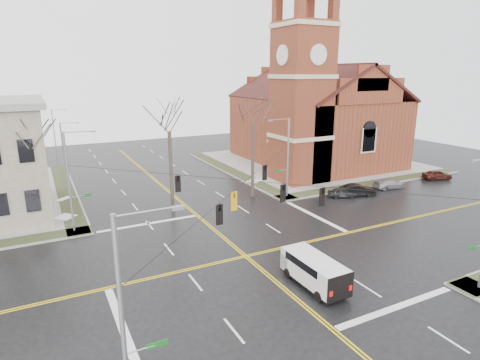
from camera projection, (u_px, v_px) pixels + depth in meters
name	position (u px, v px, depth m)	size (l,w,h in m)	color
ground	(246.00, 256.00, 31.54)	(120.00, 120.00, 0.00)	black
sidewalks	(246.00, 255.00, 31.52)	(80.00, 80.00, 0.17)	gray
road_markings	(246.00, 256.00, 31.54)	(100.00, 100.00, 0.01)	gold
church	(312.00, 110.00, 61.56)	(24.28, 27.48, 27.50)	brown
signal_pole_ne	(287.00, 155.00, 45.12)	(2.75, 0.22, 9.00)	gray
signal_pole_nw	(71.00, 179.00, 35.14)	(2.75, 0.22, 9.00)	gray
signal_pole_sw	(126.00, 316.00, 15.38)	(2.75, 0.22, 9.00)	gray
span_wires	(246.00, 180.00, 29.93)	(23.02, 23.02, 0.03)	black
traffic_signals	(250.00, 192.00, 29.55)	(8.21, 8.26, 1.30)	black
streetlight_north_a	(64.00, 152.00, 49.73)	(2.30, 0.20, 8.00)	gray
streetlight_north_b	(55.00, 131.00, 66.90)	(2.30, 0.20, 8.00)	gray
cargo_van	(312.00, 268.00, 27.10)	(2.09, 5.33, 2.01)	white
parked_car_a	(342.00, 193.00, 46.33)	(1.30, 3.24, 1.11)	black
parked_car_b	(357.00, 190.00, 46.91)	(1.43, 4.11, 1.35)	black
parked_car_c	(389.00, 184.00, 49.79)	(1.69, 4.15, 1.21)	#979799
parked_car_d	(437.00, 175.00, 53.99)	(1.55, 3.86, 1.32)	#3C1611
tree_nw_far	(30.00, 142.00, 34.89)	(4.00, 4.00, 11.27)	#31271F
tree_nw_near	(169.00, 126.00, 40.12)	(4.00, 4.00, 12.18)	#31271F
tree_ne	(253.00, 119.00, 44.06)	(4.00, 4.00, 12.46)	#31271F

